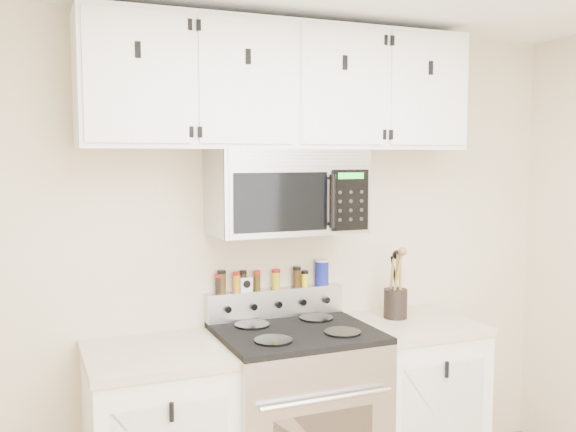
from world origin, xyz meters
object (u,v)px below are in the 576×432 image
Objects in this scene: utensil_crock at (396,301)px; microwave at (286,191)px; salt_canister at (322,272)px; range at (296,419)px.

microwave is at bearing 178.07° from utensil_crock.
microwave is at bearing -150.57° from salt_canister.
utensil_crock is at bearing -1.93° from microwave.
microwave is 0.89m from utensil_crock.
microwave is 0.56m from salt_canister.
range is 0.84m from utensil_crock.
salt_canister is (0.28, 0.28, 0.68)m from range.
utensil_crock is 0.43m from salt_canister.
microwave is (0.00, 0.13, 1.14)m from range.
microwave is at bearing 89.77° from range.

